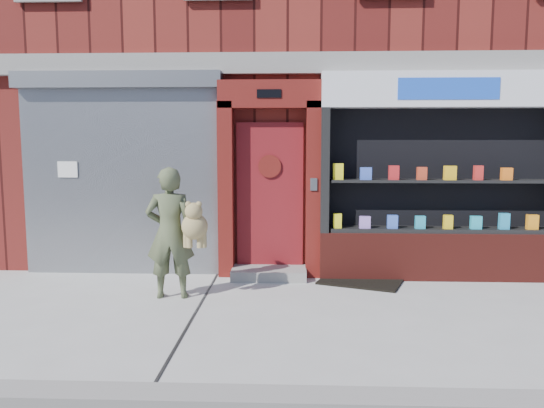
{
  "coord_description": "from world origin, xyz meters",
  "views": [
    {
      "loc": [
        -0.39,
        -5.97,
        2.03
      ],
      "look_at": [
        -0.68,
        1.0,
        1.19
      ],
      "focal_mm": 35.0,
      "sensor_mm": 36.0,
      "label": 1
    }
  ],
  "objects": [
    {
      "name": "ground",
      "position": [
        0.0,
        0.0,
        0.0
      ],
      "size": [
        80.0,
        80.0,
        0.0
      ],
      "primitive_type": "plane",
      "color": "#9E9E99",
      "rests_on": "ground"
    },
    {
      "name": "curb",
      "position": [
        0.0,
        -2.15,
        0.06
      ],
      "size": [
        60.0,
        0.3,
        0.12
      ],
      "primitive_type": "cube",
      "color": "gray",
      "rests_on": "ground"
    },
    {
      "name": "building",
      "position": [
        -0.0,
        5.99,
        4.0
      ],
      "size": [
        12.0,
        8.16,
        8.0
      ],
      "color": "#521512",
      "rests_on": "ground"
    },
    {
      "name": "shutter_bay",
      "position": [
        -3.0,
        1.93,
        1.72
      ],
      "size": [
        3.1,
        0.3,
        3.04
      ],
      "color": "gray",
      "rests_on": "ground"
    },
    {
      "name": "red_door_bay",
      "position": [
        -0.75,
        1.86,
        1.46
      ],
      "size": [
        1.52,
        0.58,
        2.9
      ],
      "color": "#5B130F",
      "rests_on": "ground"
    },
    {
      "name": "pharmacy_bay",
      "position": [
        1.75,
        1.81,
        1.37
      ],
      "size": [
        3.5,
        0.41,
        3.0
      ],
      "color": "maroon",
      "rests_on": "ground"
    },
    {
      "name": "woman",
      "position": [
        -1.94,
        0.68,
        0.87
      ],
      "size": [
        0.84,
        0.52,
        1.7
      ],
      "color": "#4D5639",
      "rests_on": "ground"
    },
    {
      "name": "doormat",
      "position": [
        0.59,
        1.55,
        0.01
      ],
      "size": [
        1.33,
        1.14,
        0.03
      ],
      "primitive_type": "cube",
      "rotation": [
        0.0,
        0.0,
        -0.36
      ],
      "color": "black",
      "rests_on": "ground"
    }
  ]
}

